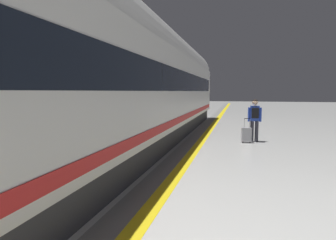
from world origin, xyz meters
name	(u,v)px	position (x,y,z in m)	size (l,w,h in m)	color
safety_line_strip	(193,152)	(-1.01, 10.00, 0.00)	(0.36, 80.00, 0.01)	yellow
tactile_edge_band	(183,151)	(-1.36, 10.00, 0.00)	(0.67, 80.00, 0.01)	slate
high_speed_train	(107,77)	(-3.17, 7.86, 2.50)	(2.94, 30.96, 4.97)	#38383D
passenger_near	(255,117)	(1.13, 12.54, 1.05)	(0.55, 0.35, 1.76)	#383842
suitcase_near	(246,135)	(0.81, 12.22, 0.34)	(0.41, 0.29, 1.01)	#9E9EA3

